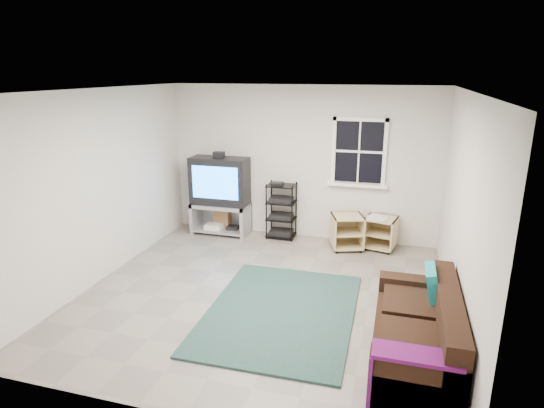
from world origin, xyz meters
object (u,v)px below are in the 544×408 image
(side_table_left, at_px, (346,230))
(side_table_right, at_px, (381,230))
(tv_unit, at_px, (220,189))
(sofa, at_px, (419,335))
(av_rack, at_px, (281,214))

(side_table_left, height_order, side_table_right, side_table_left)
(tv_unit, xyz_separation_m, side_table_left, (2.24, -0.10, -0.51))
(sofa, bearing_deg, tv_unit, 138.21)
(av_rack, distance_m, sofa, 3.76)
(tv_unit, relative_size, side_table_right, 2.60)
(tv_unit, xyz_separation_m, sofa, (3.31, -2.96, -0.52))
(side_table_left, bearing_deg, tv_unit, 177.44)
(tv_unit, distance_m, av_rack, 1.16)
(av_rack, height_order, side_table_right, av_rack)
(av_rack, xyz_separation_m, sofa, (2.22, -3.03, -0.14))
(tv_unit, relative_size, side_table_left, 2.41)
(av_rack, relative_size, sofa, 0.55)
(tv_unit, distance_m, side_table_right, 2.83)
(tv_unit, height_order, side_table_left, tv_unit)
(tv_unit, relative_size, av_rack, 1.50)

